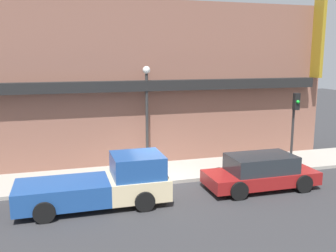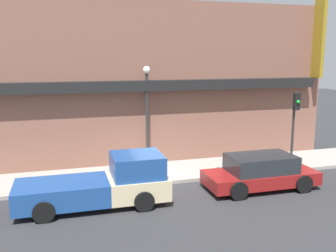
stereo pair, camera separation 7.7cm
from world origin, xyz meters
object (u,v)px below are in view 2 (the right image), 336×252
street_lamp (147,103)px  parked_car (260,172)px  traffic_light (295,117)px  pickup_truck (104,184)px  fire_hydrant (235,164)px

street_lamp → parked_car: bearing=-46.1°
traffic_light → street_lamp: bearing=162.3°
pickup_truck → street_lamp: street_lamp is taller
fire_hydrant → street_lamp: 5.07m
parked_car → traffic_light: (2.82, 1.91, 1.93)m
traffic_light → pickup_truck: bearing=-168.4°
pickup_truck → traffic_light: traffic_light is taller
fire_hydrant → street_lamp: (-3.73, 2.07, 2.75)m
parked_car → street_lamp: 6.19m
pickup_truck → street_lamp: bearing=57.7°
pickup_truck → fire_hydrant: (6.31, 2.00, -0.32)m
pickup_truck → traffic_light: 9.70m
parked_car → street_lamp: street_lamp is taller
parked_car → fire_hydrant: parked_car is taller
pickup_truck → parked_car: pickup_truck is taller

